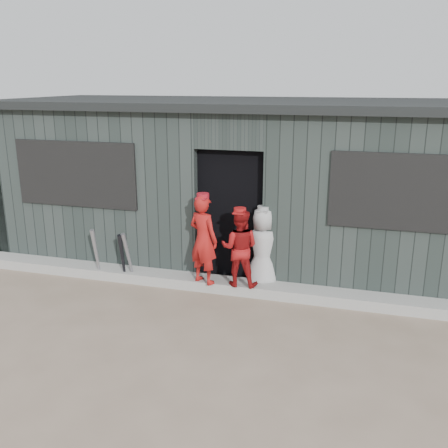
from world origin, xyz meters
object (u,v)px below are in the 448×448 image
(bat_right, at_px, (123,258))
(player_grey_back, at_px, (263,249))
(player_red_right, at_px, (240,248))
(dugout, at_px, (251,181))
(bat_mid, at_px, (129,257))
(player_red_left, at_px, (203,240))
(bat_left, at_px, (96,254))

(bat_right, distance_m, player_grey_back, 2.08)
(player_red_right, distance_m, dugout, 1.89)
(bat_mid, distance_m, player_red_left, 1.25)
(bat_mid, relative_size, player_grey_back, 0.66)
(bat_right, distance_m, player_red_left, 1.33)
(bat_mid, bearing_deg, player_grey_back, 9.45)
(player_red_right, relative_size, player_grey_back, 0.90)
(bat_mid, bearing_deg, player_red_left, -1.31)
(bat_right, height_order, player_red_right, player_red_right)
(bat_right, distance_m, player_red_right, 1.81)
(bat_mid, xyz_separation_m, player_grey_back, (1.95, 0.33, 0.21))
(player_red_left, height_order, player_grey_back, player_red_left)
(bat_mid, xyz_separation_m, bat_right, (-0.09, -0.02, -0.01))
(player_red_right, height_order, dugout, dugout)
(bat_mid, distance_m, bat_right, 0.09)
(bat_right, distance_m, dugout, 2.55)
(bat_left, distance_m, player_red_left, 1.73)
(player_grey_back, distance_m, dugout, 1.70)
(bat_left, height_order, bat_mid, bat_left)
(bat_left, bearing_deg, bat_mid, 5.19)
(player_red_right, relative_size, dugout, 0.13)
(bat_right, bearing_deg, player_grey_back, 9.68)
(bat_mid, bearing_deg, bat_left, -174.81)
(bat_right, relative_size, player_red_right, 0.71)
(player_red_left, relative_size, player_red_right, 1.17)
(bat_right, bearing_deg, player_red_left, -0.17)
(player_red_left, bearing_deg, player_red_right, -151.34)
(bat_mid, height_order, bat_right, bat_mid)
(bat_left, bearing_deg, dugout, 43.35)
(player_red_left, distance_m, dugout, 1.91)
(player_grey_back, bearing_deg, dugout, -80.37)
(bat_mid, xyz_separation_m, dugout, (1.45, 1.80, 0.89))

